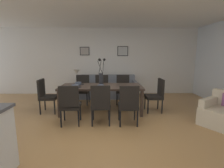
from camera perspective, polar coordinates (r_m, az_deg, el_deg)
name	(u,v)px	position (r m, az deg, el deg)	size (l,w,h in m)	color
ground_plane	(103,127)	(3.74, -3.22, -14.67)	(9.00, 9.00, 0.00)	#A87A47
back_wall_panel	(106,62)	(6.65, -2.19, 7.79)	(9.00, 0.10, 2.60)	silver
ceiling_panel	(102,4)	(3.95, -3.38, 25.85)	(9.00, 7.20, 0.08)	white
dining_table	(101,88)	(4.48, -3.75, -1.47)	(2.20, 0.91, 0.74)	#33261E
dining_chair_near_left	(70,103)	(3.78, -14.39, -6.46)	(0.47, 0.47, 0.92)	black
dining_chair_near_right	(82,88)	(5.42, -10.24, -1.30)	(0.46, 0.46, 0.92)	black
dining_chair_far_left	(101,103)	(3.70, -3.95, -6.50)	(0.46, 0.46, 0.92)	black
dining_chair_far_right	(102,88)	(5.33, -3.59, -1.36)	(0.45, 0.45, 0.92)	black
dining_chair_mid_left	(128,103)	(3.68, 5.74, -6.62)	(0.44, 0.44, 0.92)	black
dining_chair_mid_right	(123,88)	(5.36, 3.79, -1.28)	(0.46, 0.46, 0.92)	black
dining_chair_head_west	(46,94)	(4.83, -21.95, -3.29)	(0.46, 0.46, 0.92)	black
dining_chair_head_east	(156,94)	(4.70, 15.17, -3.24)	(0.44, 0.44, 0.92)	black
centerpiece_vase	(101,75)	(4.42, -3.79, 3.01)	(0.21, 0.23, 0.73)	#232326
placemat_near_left	(75,87)	(4.35, -12.62, -1.07)	(0.32, 0.32, 0.01)	black
bowl_near_left	(75,86)	(4.34, -12.63, -0.59)	(0.17, 0.17, 0.07)	#475166
placemat_near_right	(78,84)	(4.74, -11.62, -0.12)	(0.32, 0.32, 0.01)	black
bowl_near_right	(78,83)	(4.74, -11.64, 0.33)	(0.17, 0.17, 0.07)	#475166
placemat_far_left	(101,87)	(4.26, -3.90, -1.07)	(0.32, 0.32, 0.01)	black
bowl_far_left	(101,86)	(4.26, -3.90, -0.58)	(0.17, 0.17, 0.07)	#475166
sofa	(108,89)	(6.23, -1.43, -1.85)	(2.09, 0.84, 0.80)	slate
side_table	(77,90)	(6.27, -11.93, -2.15)	(0.36, 0.36, 0.52)	black
table_lamp	(77,73)	(6.17, -12.15, 3.60)	(0.22, 0.22, 0.51)	beige
framed_picture_left	(85,51)	(6.65, -9.47, 11.19)	(0.37, 0.03, 0.32)	black
framed_picture_center	(123,51)	(6.60, 3.75, 11.31)	(0.42, 0.03, 0.38)	black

